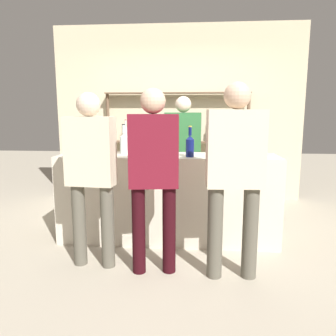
% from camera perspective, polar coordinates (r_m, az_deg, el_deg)
% --- Properties ---
extents(ground_plane, '(16.00, 16.00, 0.00)m').
position_cam_1_polar(ground_plane, '(3.85, -0.00, -12.18)').
color(ground_plane, '#B2A893').
extents(bar_counter, '(2.41, 0.56, 0.97)m').
position_cam_1_polar(bar_counter, '(3.70, -0.00, -5.19)').
color(bar_counter, beige).
rests_on(bar_counter, ground_plane).
extents(back_wall, '(4.01, 0.12, 2.80)m').
position_cam_1_polar(back_wall, '(5.45, 1.67, 9.38)').
color(back_wall, beige).
rests_on(back_wall, ground_plane).
extents(back_shelf, '(2.29, 0.18, 1.74)m').
position_cam_1_polar(back_shelf, '(5.28, 1.64, 6.73)').
color(back_shelf, brown).
rests_on(back_shelf, ground_plane).
extents(counter_bottle_0, '(0.09, 0.09, 0.33)m').
position_cam_1_polar(counter_bottle_0, '(3.73, -7.71, 4.38)').
color(counter_bottle_0, silver).
rests_on(counter_bottle_0, bar_counter).
extents(counter_bottle_1, '(0.09, 0.09, 0.36)m').
position_cam_1_polar(counter_bottle_1, '(3.67, 10.78, 4.42)').
color(counter_bottle_1, '#0F1956').
rests_on(counter_bottle_1, bar_counter).
extents(counter_bottle_2, '(0.09, 0.09, 0.36)m').
position_cam_1_polar(counter_bottle_2, '(3.72, -1.22, 4.70)').
color(counter_bottle_2, black).
rests_on(counter_bottle_2, bar_counter).
extents(counter_bottle_3, '(0.08, 0.08, 0.34)m').
position_cam_1_polar(counter_bottle_3, '(3.98, -15.48, 4.43)').
color(counter_bottle_3, black).
rests_on(counter_bottle_3, bar_counter).
extents(counter_bottle_4, '(0.08, 0.08, 0.34)m').
position_cam_1_polar(counter_bottle_4, '(3.68, -13.38, 4.33)').
color(counter_bottle_4, silver).
rests_on(counter_bottle_4, bar_counter).
extents(counter_bottle_5, '(0.09, 0.09, 0.33)m').
position_cam_1_polar(counter_bottle_5, '(3.45, 3.84, 3.96)').
color(counter_bottle_5, '#0F1956').
rests_on(counter_bottle_5, bar_counter).
extents(wine_glass, '(0.08, 0.08, 0.18)m').
position_cam_1_polar(wine_glass, '(3.64, -15.34, 4.14)').
color(wine_glass, silver).
rests_on(wine_glass, bar_counter).
extents(ice_bucket, '(0.20, 0.20, 0.21)m').
position_cam_1_polar(ice_bucket, '(3.72, 15.45, 3.81)').
color(ice_bucket, '#B2B2B7').
rests_on(ice_bucket, bar_counter).
extents(cork_jar, '(0.14, 0.14, 0.15)m').
position_cam_1_polar(cork_jar, '(3.68, -3.81, 3.63)').
color(cork_jar, silver).
rests_on(cork_jar, bar_counter).
extents(server_behind_counter, '(0.50, 0.24, 1.64)m').
position_cam_1_polar(server_behind_counter, '(4.51, 2.61, 3.58)').
color(server_behind_counter, black).
rests_on(server_behind_counter, ground_plane).
extents(customer_center, '(0.44, 0.24, 1.64)m').
position_cam_1_polar(customer_center, '(2.83, -2.55, 0.07)').
color(customer_center, black).
rests_on(customer_center, ground_plane).
extents(customer_left, '(0.45, 0.23, 1.61)m').
position_cam_1_polar(customer_left, '(3.04, -13.27, 0.09)').
color(customer_left, '#575347').
rests_on(customer_left, ground_plane).
extents(customer_right, '(0.49, 0.24, 1.68)m').
position_cam_1_polar(customer_right, '(2.79, 11.56, 0.06)').
color(customer_right, '#575347').
rests_on(customer_right, ground_plane).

